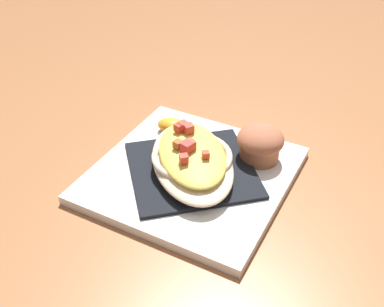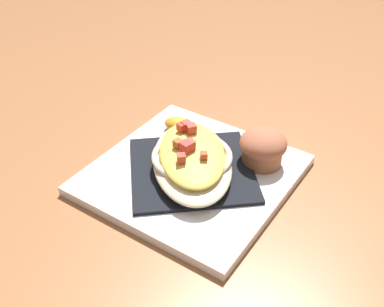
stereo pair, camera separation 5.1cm
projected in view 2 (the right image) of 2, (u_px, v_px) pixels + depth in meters
The scene contains 6 objects.
ground_plane at pixel (192, 178), 0.65m from camera, with size 2.60×2.60×0.00m, color #98603A.
square_plate at pixel (192, 175), 0.65m from camera, with size 0.26×0.26×0.01m, color white.
folded_napkin at pixel (192, 169), 0.64m from camera, with size 0.16×0.17×0.01m, color black.
gratin_dish at pixel (192, 158), 0.63m from camera, with size 0.21×0.21×0.05m.
muffin at pixel (263, 147), 0.64m from camera, with size 0.07×0.07×0.05m.
orange_garnish at pixel (180, 126), 0.72m from camera, with size 0.06×0.06×0.02m.
Camera 2 is at (0.39, 0.32, 0.42)m, focal length 43.71 mm.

